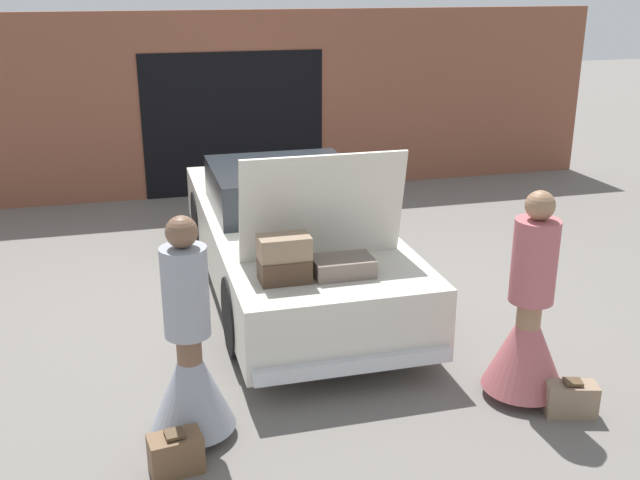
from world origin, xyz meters
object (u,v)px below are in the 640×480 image
(car, at_px, (289,234))
(suitcase_beside_right_person, at_px, (571,399))
(person_right, at_px, (528,327))
(suitcase_beside_left_person, at_px, (176,453))
(person_left, at_px, (190,362))

(car, xyz_separation_m, suitcase_beside_right_person, (1.56, -3.15, -0.45))
(person_right, height_order, suitcase_beside_left_person, person_right)
(person_right, relative_size, suitcase_beside_right_person, 4.08)
(person_left, xyz_separation_m, suitcase_beside_left_person, (-0.16, -0.41, -0.47))
(car, distance_m, person_left, 2.99)
(person_left, relative_size, person_right, 0.99)
(person_right, relative_size, suitcase_beside_left_person, 4.47)
(person_left, bearing_deg, suitcase_beside_right_person, 73.11)
(car, height_order, suitcase_beside_right_person, car)
(car, distance_m, suitcase_beside_left_person, 3.46)
(suitcase_beside_right_person, bearing_deg, person_left, 170.67)
(suitcase_beside_left_person, xyz_separation_m, suitcase_beside_right_person, (3.05, -0.06, -0.01))
(suitcase_beside_left_person, bearing_deg, person_left, 68.26)
(car, distance_m, suitcase_beside_right_person, 3.54)
(car, bearing_deg, suitcase_beside_left_person, -115.85)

